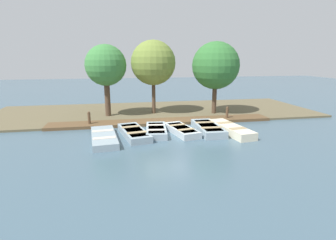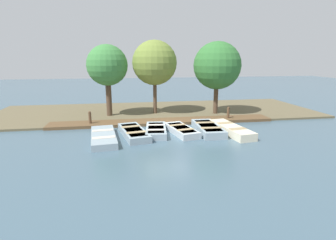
% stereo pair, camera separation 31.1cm
% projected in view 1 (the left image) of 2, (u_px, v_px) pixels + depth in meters
% --- Properties ---
extents(ground_plane, '(80.00, 80.00, 0.00)m').
position_uv_depth(ground_plane, '(167.00, 129.00, 15.39)').
color(ground_plane, '#425B6B').
extents(shore_bank, '(8.00, 24.00, 0.13)m').
position_uv_depth(shore_bank, '(155.00, 111.00, 20.15)').
color(shore_bank, brown).
rests_on(shore_bank, ground_plane).
extents(dock_walkway, '(1.44, 14.21, 0.18)m').
position_uv_depth(dock_walkway, '(163.00, 122.00, 16.86)').
color(dock_walkway, brown).
rests_on(dock_walkway, ground_plane).
extents(rowboat_0, '(3.62, 1.57, 0.35)m').
position_uv_depth(rowboat_0, '(104.00, 137.00, 13.30)').
color(rowboat_0, '#8C9EA8').
rests_on(rowboat_0, ground_plane).
extents(rowboat_1, '(3.40, 1.72, 0.37)m').
position_uv_depth(rowboat_1, '(134.00, 133.00, 14.07)').
color(rowboat_1, '#8C9EA8').
rests_on(rowboat_1, ground_plane).
extents(rowboat_2, '(2.86, 1.40, 0.38)m').
position_uv_depth(rowboat_2, '(156.00, 130.00, 14.49)').
color(rowboat_2, '#8C9EA8').
rests_on(rowboat_2, ground_plane).
extents(rowboat_3, '(2.93, 1.60, 0.37)m').
position_uv_depth(rowboat_3, '(182.00, 130.00, 14.56)').
color(rowboat_3, '#B2BCC1').
rests_on(rowboat_3, ground_plane).
extents(rowboat_4, '(3.17, 1.29, 0.42)m').
position_uv_depth(rowboat_4, '(208.00, 128.00, 14.87)').
color(rowboat_4, '#8C9EA8').
rests_on(rowboat_4, ground_plane).
extents(rowboat_5, '(3.62, 1.48, 0.44)m').
position_uv_depth(rowboat_5, '(231.00, 129.00, 14.65)').
color(rowboat_5, beige).
rests_on(rowboat_5, ground_plane).
extents(mooring_post_near, '(0.17, 0.17, 0.94)m').
position_uv_depth(mooring_post_near, '(89.00, 119.00, 15.90)').
color(mooring_post_near, brown).
rests_on(mooring_post_near, ground_plane).
extents(mooring_post_far, '(0.17, 0.17, 0.94)m').
position_uv_depth(mooring_post_far, '(227.00, 113.00, 17.49)').
color(mooring_post_far, brown).
rests_on(mooring_post_far, ground_plane).
extents(park_tree_far_left, '(2.77, 2.77, 4.99)m').
position_uv_depth(park_tree_far_left, '(106.00, 66.00, 17.61)').
color(park_tree_far_left, '#4C3828').
rests_on(park_tree_far_left, ground_plane).
extents(park_tree_left, '(3.14, 3.14, 5.32)m').
position_uv_depth(park_tree_left, '(153.00, 63.00, 18.39)').
color(park_tree_left, '#4C3828').
rests_on(park_tree_left, ground_plane).
extents(park_tree_center, '(3.33, 3.33, 5.23)m').
position_uv_depth(park_tree_center, '(216.00, 66.00, 18.47)').
color(park_tree_center, '#4C3828').
rests_on(park_tree_center, ground_plane).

